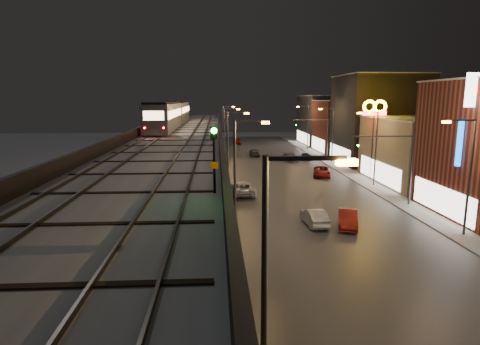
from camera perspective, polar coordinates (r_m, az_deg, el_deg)
name	(u,v)px	position (r m, az deg, el deg)	size (l,w,h in m)	color
road_surface	(290,180)	(52.44, 7.14, -1.08)	(17.00, 120.00, 0.06)	#46474D
sidewalk_right	(365,179)	(55.13, 17.41, -0.87)	(4.00, 120.00, 0.14)	#9FA1A8
under_viaduct_pavement	(186,181)	(51.72, -7.74, -1.25)	(11.00, 120.00, 0.06)	#9FA1A8
elevated_viaduct	(182,140)	(47.76, -8.18, 4.55)	(9.00, 100.00, 6.30)	black
viaduct_trackbed	(182,134)	(47.81, -8.21, 5.48)	(8.40, 100.00, 0.32)	#B2B7C1
viaduct_parapet_streetside	(219,130)	(47.64, -2.96, 6.12)	(0.30, 100.00, 1.10)	black
viaduct_parapet_far	(145,130)	(48.36, -13.38, 5.92)	(0.30, 100.00, 1.10)	black
building_c	(428,151)	(54.52, 25.15, 2.76)	(12.20, 15.20, 8.16)	#83775C
building_d	(378,120)	(68.70, 19.01, 7.10)	(12.20, 13.20, 14.16)	black
building_e	(349,126)	(81.92, 15.23, 6.35)	(12.20, 12.20, 10.16)	brown
building_f	(329,120)	(95.25, 12.57, 7.30)	(12.20, 16.20, 11.16)	#2A2A30
streetlight_left_0	(274,286)	(11.84, 4.83, -15.82)	(2.57, 0.28, 9.00)	#38383A
streetlight_left_1	(239,172)	(29.02, -0.20, 0.09)	(2.57, 0.28, 9.00)	#38383A
streetlight_right_1	(467,169)	(34.51, 29.56, 0.38)	(2.56, 0.28, 9.00)	#38383A
streetlight_left_2	(230,144)	(46.82, -1.43, 4.07)	(2.57, 0.28, 9.00)	#38383A
streetlight_right_2	(374,143)	(50.40, 18.51, 3.99)	(2.56, 0.28, 9.00)	#38383A
streetlight_left_3	(226,132)	(64.73, -1.98, 5.85)	(2.57, 0.28, 9.00)	#38383A
streetlight_right_3	(331,131)	(67.37, 12.84, 5.78)	(2.56, 0.28, 9.00)	#38383A
streetlight_left_4	(224,124)	(82.68, -2.30, 6.86)	(2.57, 0.28, 9.00)	#38383A
streetlight_right_4	(307,124)	(84.76, 9.46, 6.81)	(2.56, 0.28, 9.00)	#38383A
traffic_light_rig_a	(400,161)	(41.95, 21.84, 1.55)	(6.10, 0.34, 7.00)	#38383A
traffic_light_rig_b	(321,134)	(70.07, 11.44, 5.40)	(6.10, 0.34, 7.00)	#38383A
subway_train	(172,113)	(60.13, -9.68, 8.31)	(2.89, 34.83, 3.45)	gray
rail_signal	(214,146)	(16.20, -3.69, 3.73)	(0.32, 0.41, 2.76)	black
car_near_white	(314,218)	(34.19, 10.51, -6.33)	(1.45, 4.15, 1.37)	#989EA7
car_mid_silver	(242,189)	(44.02, 0.29, -2.30)	(2.41, 5.23, 1.45)	silver
car_mid_dark	(255,152)	(73.94, 2.09, 2.86)	(1.84, 4.53, 1.31)	#525358
car_far_white	(237,141)	(92.94, -0.48, 4.51)	(1.82, 4.53, 1.54)	maroon
car_onc_silver	(348,219)	(34.28, 15.07, -6.44)	(1.49, 4.27, 1.41)	maroon
car_onc_dark	(322,172)	(55.43, 11.56, 0.09)	(2.22, 4.82, 1.34)	maroon
car_onc_white	(291,158)	(67.92, 7.22, 2.13)	(1.92, 4.73, 1.37)	gray
car_onc_red	(306,157)	(69.78, 9.31, 2.24)	(1.47, 3.65, 1.24)	#0F1B46
sign_mcdonalds	(374,115)	(53.95, 18.57, 7.77)	(3.06, 0.51, 10.30)	#38383A
sign_citgo	(479,109)	(36.71, 30.89, 7.74)	(2.61, 0.39, 12.42)	#38383A
sign_carwash	(465,151)	(37.96, 29.38, 2.71)	(1.69, 0.35, 8.78)	#38383A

